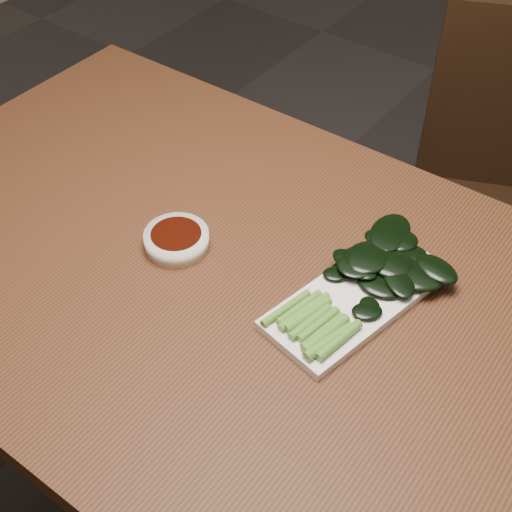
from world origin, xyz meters
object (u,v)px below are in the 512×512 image
table (259,319)px  serving_plate (357,298)px  sauce_bowl (177,240)px  chair_far (501,197)px  gai_lan (377,272)px

table → serving_plate: size_ratio=4.56×
serving_plate → table: bearing=-153.9°
sauce_bowl → serving_plate: bearing=13.4°
table → chair_far: size_ratio=1.57×
chair_far → sauce_bowl: size_ratio=8.81×
table → serving_plate: bearing=26.1°
chair_far → gai_lan: bearing=-113.3°
gai_lan → table: bearing=-141.2°
chair_far → table: bearing=-123.5°
table → sauce_bowl: (-0.16, -0.00, 0.09)m
table → gai_lan: bearing=38.8°
chair_far → gai_lan: chair_far is taller
sauce_bowl → gai_lan: 0.31m
table → chair_far: chair_far is taller
chair_far → sauce_bowl: (-0.29, -0.76, 0.28)m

